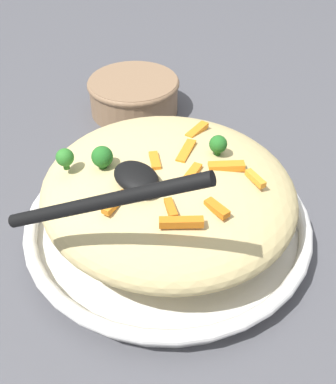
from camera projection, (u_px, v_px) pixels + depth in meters
The scene contains 18 objects.
ground_plane at pixel (168, 235), 0.58m from camera, with size 2.40×2.40×0.00m, color #4C4C51.
serving_bowl at pixel (168, 224), 0.57m from camera, with size 0.34×0.34×0.04m.
pasta_mound at pixel (168, 190), 0.53m from camera, with size 0.30×0.29×0.09m, color #D1BA7A.
carrot_piece_0 at pixel (189, 176), 0.48m from camera, with size 0.04×0.01×0.01m, color orange.
carrot_piece_1 at pixel (187, 152), 0.52m from camera, with size 0.04×0.01×0.01m, color orange.
carrot_piece_2 at pixel (181, 222), 0.44m from camera, with size 0.04×0.01×0.01m, color orange.
carrot_piece_3 at pixel (171, 209), 0.45m from camera, with size 0.03×0.01×0.01m, color orange.
carrot_piece_4 at pixel (197, 131), 0.56m from camera, with size 0.04×0.01×0.01m, color orange.
carrot_piece_5 at pixel (226, 166), 0.50m from camera, with size 0.04×0.01×0.01m, color orange.
carrot_piece_6 at pixel (155, 161), 0.50m from camera, with size 0.03×0.01×0.01m, color orange.
carrot_piece_7 at pixel (115, 202), 0.46m from camera, with size 0.03×0.01×0.01m, color orange.
carrot_piece_8 at pixel (255, 178), 0.49m from camera, with size 0.03×0.01×0.01m, color orange.
carrot_piece_9 at pixel (217, 208), 0.45m from camera, with size 0.03×0.01×0.01m, color orange.
broccoli_floret_0 at pixel (65, 158), 0.50m from camera, with size 0.02×0.02×0.02m.
broccoli_floret_1 at pixel (218, 144), 0.51m from camera, with size 0.02×0.02×0.02m.
broccoli_floret_2 at pixel (102, 157), 0.49m from camera, with size 0.02×0.02×0.03m.
serving_spoon at pixel (124, 186), 0.43m from camera, with size 0.16×0.15×0.10m.
companion_bowl at pixel (134, 94), 0.79m from camera, with size 0.15×0.15×0.06m.
Camera 1 is at (-0.33, 0.25, 0.41)m, focal length 43.73 mm.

